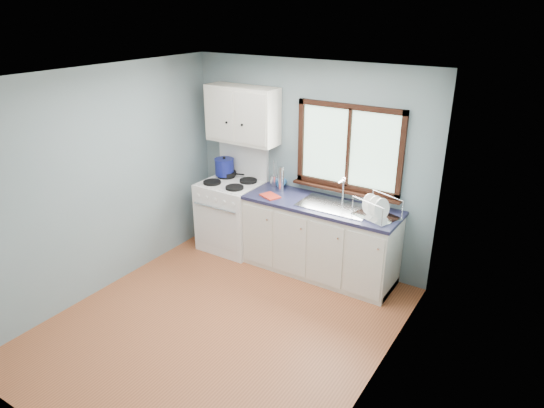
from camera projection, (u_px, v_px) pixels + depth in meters
The scene contains 19 objects.
floor at pixel (221, 325), 5.02m from camera, with size 3.20×3.60×0.02m, color #A55832.
ceiling at pixel (209, 77), 4.06m from camera, with size 3.20×3.60×0.02m, color white.
wall_back at pixel (308, 164), 5.95m from camera, with size 3.20×0.02×2.50m, color gray.
wall_front at pixel (41, 309), 3.13m from camera, with size 3.20×0.02×2.50m, color gray.
wall_left at pixel (101, 183), 5.34m from camera, with size 0.02×3.60×2.50m, color gray.
wall_right at pixel (380, 259), 3.74m from camera, with size 0.02×3.60×2.50m, color gray.
gas_range at pixel (232, 213), 6.45m from camera, with size 0.76×0.69×1.36m.
base_cabinets at pixel (320, 242), 5.85m from camera, with size 1.85×0.60×0.88m.
countertop at pixel (321, 205), 5.66m from camera, with size 1.89×0.64×0.04m, color black.
sink at pixel (335, 211), 5.59m from camera, with size 0.84×0.46×0.44m.
window at pixel (348, 154), 5.57m from camera, with size 1.36×0.10×1.03m.
upper_cabinets at pixel (242, 115), 6.02m from camera, with size 0.95×0.35×0.70m.
skillet at pixel (228, 173), 6.46m from camera, with size 0.37×0.29×0.05m.
stockpot at pixel (224, 167), 6.43m from camera, with size 0.30×0.30×0.25m.
utensil_crock at pixel (275, 180), 6.17m from camera, with size 0.15×0.15×0.36m.
thermos at pixel (281, 179), 5.96m from camera, with size 0.07×0.07×0.31m, color silver.
soap_bottle at pixel (280, 180), 6.04m from camera, with size 0.10×0.10×0.25m, color #2D78CB.
dish_towel at pixel (270, 196), 5.84m from camera, with size 0.23×0.17×0.02m, color red.
dish_rack at pixel (376, 211), 5.28m from camera, with size 0.54×0.48×0.23m.
Camera 1 is at (2.67, -3.22, 3.08)m, focal length 32.00 mm.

